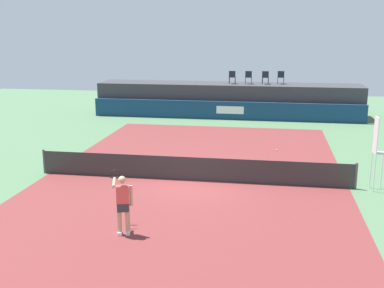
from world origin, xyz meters
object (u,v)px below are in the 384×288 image
at_px(spectator_chair_left, 248,77).
at_px(tennis_player, 123,203).
at_px(spectator_chair_center, 265,77).
at_px(umpire_chair, 377,148).
at_px(spectator_chair_right, 281,77).
at_px(net_post_near, 44,161).
at_px(tennis_ball, 277,150).
at_px(net_post_far, 356,176).
at_px(spectator_chair_far_left, 232,77).

relative_size(spectator_chair_left, tennis_player, 0.50).
bearing_deg(spectator_chair_center, umpire_chair, -74.07).
bearing_deg(spectator_chair_right, tennis_player, -102.57).
xyz_separation_m(spectator_chair_left, tennis_player, (-2.48, -20.56, -1.73)).
height_order(spectator_chair_left, net_post_near, spectator_chair_left).
bearing_deg(net_post_near, tennis_ball, 29.71).
relative_size(spectator_chair_left, net_post_far, 0.89).
bearing_deg(spectator_chair_left, net_post_near, -116.49).
relative_size(net_post_near, tennis_ball, 14.71).
xyz_separation_m(spectator_chair_left, umpire_chair, (5.50, -15.19, -1.11)).
distance_m(spectator_chair_left, net_post_near, 17.10).
bearing_deg(tennis_ball, net_post_far, -62.10).
xyz_separation_m(spectator_chair_far_left, spectator_chair_left, (1.10, 0.10, 0.00)).
distance_m(net_post_near, tennis_ball, 10.97).
height_order(spectator_chair_left, net_post_far, spectator_chair_left).
bearing_deg(spectator_chair_center, tennis_ball, -85.25).
bearing_deg(umpire_chair, net_post_near, 179.94).
xyz_separation_m(spectator_chair_center, spectator_chair_right, (1.03, 0.27, 0.00)).
bearing_deg(net_post_near, spectator_chair_center, 60.27).
height_order(spectator_chair_far_left, tennis_player, spectator_chair_far_left).
bearing_deg(tennis_ball, spectator_chair_center, 94.75).
bearing_deg(spectator_chair_right, spectator_chair_center, -165.42).
relative_size(spectator_chair_left, tennis_ball, 13.06).
relative_size(spectator_chair_far_left, net_post_far, 0.89).
bearing_deg(spectator_chair_left, tennis_ball, -78.64).
bearing_deg(tennis_player, umpire_chair, 33.89).
relative_size(umpire_chair, tennis_player, 1.56).
bearing_deg(spectator_chair_center, spectator_chair_far_left, -175.75).
relative_size(spectator_chair_left, umpire_chair, 0.32).
bearing_deg(spectator_chair_left, spectator_chair_far_left, -174.95).
distance_m(spectator_chair_right, net_post_near, 18.45).
bearing_deg(net_post_near, spectator_chair_far_left, 66.80).
bearing_deg(spectator_chair_right, spectator_chair_left, -171.16).
relative_size(spectator_chair_center, tennis_ball, 13.06).
bearing_deg(spectator_chair_left, umpire_chair, -70.10).
distance_m(spectator_chair_left, net_post_far, 16.08).
bearing_deg(tennis_player, net_post_near, 133.40).
relative_size(spectator_chair_far_left, umpire_chair, 0.32).
distance_m(spectator_chair_far_left, spectator_chair_left, 1.10).
bearing_deg(net_post_far, spectator_chair_left, 107.67).
height_order(umpire_chair, tennis_player, umpire_chair).
relative_size(spectator_chair_far_left, tennis_ball, 13.06).
relative_size(spectator_chair_left, spectator_chair_center, 1.00).
height_order(spectator_chair_right, net_post_near, spectator_chair_right).
bearing_deg(spectator_chair_center, tennis_player, -99.96).
bearing_deg(spectator_chair_left, net_post_far, -72.33).
xyz_separation_m(umpire_chair, net_post_far, (-0.66, 0.01, -1.09)).
height_order(spectator_chair_center, tennis_ball, spectator_chair_center).
bearing_deg(tennis_player, spectator_chair_left, 83.12).
bearing_deg(tennis_player, spectator_chair_far_left, 86.14).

